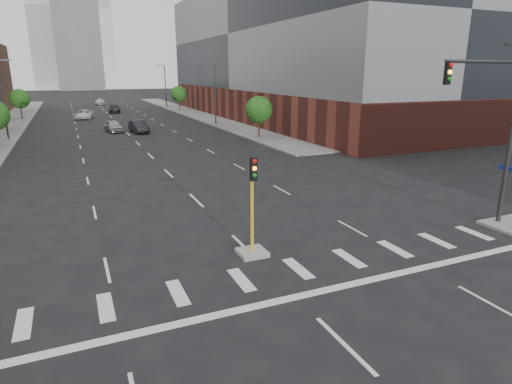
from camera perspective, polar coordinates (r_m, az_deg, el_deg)
sidewalk_left_far at (r=81.77m, az=-29.46°, el=8.38°), size 5.00×92.00×0.15m
sidewalk_right_far at (r=84.20m, az=-8.51°, el=10.38°), size 5.00×92.00×0.15m
building_right_main at (r=76.23m, az=5.24°, el=18.15°), size 24.00×70.00×22.00m
tower_left at (r=228.61m, az=-25.40°, el=21.22°), size 22.00×22.00×70.00m
tower_right at (r=269.44m, az=-21.26°, el=21.67°), size 20.00×20.00×80.00m
tower_mid at (r=207.58m, az=-22.76°, el=18.57°), size 18.00×18.00×44.00m
median_traffic_signal at (r=18.60m, az=-0.48°, el=-5.66°), size 1.20×1.20×4.40m
mast_arm_signal at (r=24.27m, az=30.02°, el=8.68°), size 5.12×0.90×9.07m
streetlight_right_a at (r=65.23m, az=-5.57°, el=13.29°), size 1.60×0.22×9.07m
streetlight_right_b at (r=99.09m, az=-12.04°, el=13.86°), size 1.60×0.22×9.07m
streetlight_left at (r=57.44m, az=-30.68°, el=10.89°), size 1.60×0.22×9.07m
tree_left_far at (r=82.42m, az=-29.01°, el=10.82°), size 3.20×3.20×4.85m
tree_right_near at (r=51.54m, az=0.40°, el=10.92°), size 3.20×3.20×4.85m
tree_right_far at (r=89.53m, az=-10.26°, el=12.74°), size 3.20×3.20×4.85m
car_near_left at (r=60.49m, az=-18.50°, el=8.33°), size 2.46×4.70×1.52m
car_mid_right at (r=58.75m, az=-15.37°, el=8.42°), size 2.17×4.99×1.60m
car_far_left at (r=79.14m, az=-21.93°, el=9.58°), size 3.28×5.71×1.50m
car_deep_right at (r=89.14m, az=-18.37°, el=10.49°), size 2.54×5.33×1.50m
car_distant at (r=111.51m, az=-20.10°, el=11.24°), size 2.23×4.52×1.48m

